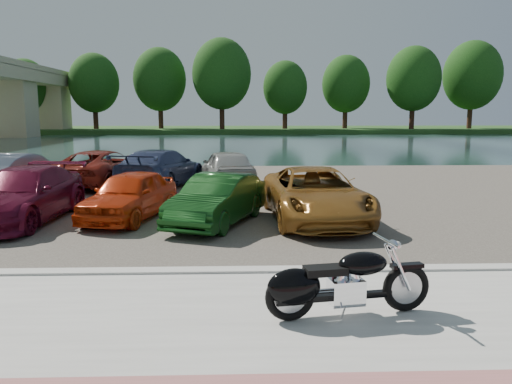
{
  "coord_description": "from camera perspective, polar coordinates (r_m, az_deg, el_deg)",
  "views": [
    {
      "loc": [
        -0.6,
        -6.36,
        2.81
      ],
      "look_at": [
        -0.23,
        4.46,
        1.1
      ],
      "focal_mm": 35.0,
      "sensor_mm": 36.0,
      "label": 1
    }
  ],
  "objects": [
    {
      "name": "ground",
      "position": [
        6.98,
        3.26,
        -14.78
      ],
      "size": [
        200.0,
        200.0,
        0.0
      ],
      "primitive_type": "plane",
      "color": "#595447",
      "rests_on": "ground"
    },
    {
      "name": "promenade",
      "position": [
        6.06,
        4.16,
        -18.15
      ],
      "size": [
        60.0,
        6.0,
        0.1
      ],
      "primitive_type": "cube",
      "color": "#ACA9A1",
      "rests_on": "ground"
    },
    {
      "name": "kerb",
      "position": [
        8.82,
        2.09,
        -9.13
      ],
      "size": [
        60.0,
        0.3,
        0.14
      ],
      "primitive_type": "cube",
      "color": "#ACA9A1",
      "rests_on": "ground"
    },
    {
      "name": "parking_lot",
      "position": [
        17.6,
        0.05,
        -0.14
      ],
      "size": [
        60.0,
        18.0,
        0.04
      ],
      "primitive_type": "cube",
      "color": "#463F38",
      "rests_on": "ground"
    },
    {
      "name": "river",
      "position": [
        46.45,
        -1.18,
        5.52
      ],
      "size": [
        120.0,
        40.0,
        0.0
      ],
      "primitive_type": "cube",
      "color": "#1C3231",
      "rests_on": "ground"
    },
    {
      "name": "far_bank",
      "position": [
        78.41,
        -1.49,
        7.16
      ],
      "size": [
        120.0,
        24.0,
        0.6
      ],
      "primitive_type": "cube",
      "color": "#1D4518",
      "rests_on": "ground"
    },
    {
      "name": "far_trees",
      "position": [
        72.48,
        2.06,
        12.69
      ],
      "size": [
        70.25,
        10.68,
        12.52
      ],
      "color": "#351C13",
      "rests_on": "far_bank"
    },
    {
      "name": "motorcycle",
      "position": [
        6.84,
        8.91,
        -10.34
      ],
      "size": [
        2.32,
        0.81,
        1.05
      ],
      "rotation": [
        0.0,
        0.0,
        0.16
      ],
      "color": "black",
      "rests_on": "promenade"
    },
    {
      "name": "car_3",
      "position": [
        14.16,
        -25.1,
        -0.3
      ],
      "size": [
        2.22,
        4.9,
        1.39
      ],
      "primitive_type": "imported",
      "rotation": [
        0.0,
        0.0,
        -0.06
      ],
      "color": "#5C0D25",
      "rests_on": "parking_lot"
    },
    {
      "name": "car_4",
      "position": [
        13.57,
        -14.22,
        -0.33
      ],
      "size": [
        2.33,
        4.01,
        1.28
      ],
      "primitive_type": "imported",
      "rotation": [
        0.0,
        0.0,
        -0.23
      ],
      "color": "red",
      "rests_on": "parking_lot"
    },
    {
      "name": "car_5",
      "position": [
        12.56,
        -4.4,
        -0.88
      ],
      "size": [
        2.58,
        4.01,
        1.25
      ],
      "primitive_type": "imported",
      "rotation": [
        0.0,
        0.0,
        -0.36
      ],
      "color": "#113F13",
      "rests_on": "parking_lot"
    },
    {
      "name": "car_6",
      "position": [
        13.01,
        6.78,
        -0.3
      ],
      "size": [
        2.59,
        5.08,
        1.37
      ],
      "primitive_type": "imported",
      "rotation": [
        0.0,
        0.0,
        0.06
      ],
      "color": "#8F5C21",
      "rests_on": "parking_lot"
    },
    {
      "name": "car_9",
      "position": [
        20.28,
        -25.37,
        2.18
      ],
      "size": [
        2.19,
        4.27,
        1.34
      ],
      "primitive_type": "imported",
      "rotation": [
        0.0,
        0.0,
        2.94
      ],
      "color": "slate",
      "rests_on": "parking_lot"
    },
    {
      "name": "car_10",
      "position": [
        20.13,
        -17.17,
        2.65
      ],
      "size": [
        3.22,
        5.31,
        1.38
      ],
      "primitive_type": "imported",
      "rotation": [
        0.0,
        0.0,
        2.94
      ],
      "color": "maroon",
      "rests_on": "parking_lot"
    },
    {
      "name": "car_11",
      "position": [
        19.22,
        -10.84,
        2.71
      ],
      "size": [
        3.22,
        5.33,
        1.45
      ],
      "primitive_type": "imported",
      "rotation": [
        0.0,
        0.0,
        2.89
      ],
      "color": "navy",
      "rests_on": "parking_lot"
    },
    {
      "name": "car_12",
      "position": [
        18.95,
        -3.31,
        2.76
      ],
      "size": [
        2.45,
        4.47,
        1.44
      ],
      "primitive_type": "imported",
      "rotation": [
        0.0,
        0.0,
        3.32
      ],
      "color": "#A2A29D",
      "rests_on": "parking_lot"
    }
  ]
}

